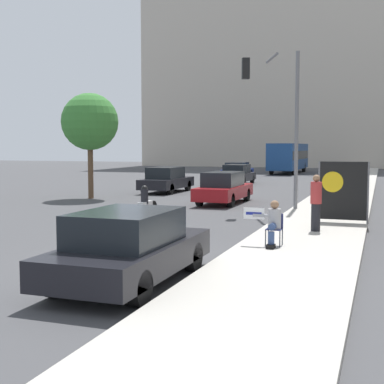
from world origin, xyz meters
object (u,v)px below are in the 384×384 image
protest_banner (343,191)px  street_tree_near_curb (90,122)px  jogger_on_sidewalk (316,202)px  car_on_road_far_lane (237,170)px  motorcycle_on_road (145,204)px  seated_protester (273,222)px  city_bus_on_road (289,156)px  traffic_light_pole (279,105)px  car_on_road_nearest (224,188)px  car_on_road_distant (237,174)px  parked_car_curbside (129,247)px  car_on_road_midblock (166,180)px

protest_banner → street_tree_near_curb: size_ratio=0.38×
jogger_on_sidewalk → protest_banner: protest_banner is taller
car_on_road_far_lane → motorcycle_on_road: 28.17m
seated_protester → city_bus_on_road: size_ratio=0.10×
traffic_light_pole → city_bus_on_road: bearing=98.6°
car_on_road_nearest → car_on_road_distant: car_on_road_nearest is taller
jogger_on_sidewalk → traffic_light_pole: (-2.20, 5.62, 3.39)m
city_bus_on_road → street_tree_near_curb: (-5.19, -31.51, 2.23)m
jogger_on_sidewalk → parked_car_curbside: jogger_on_sidewalk is taller
parked_car_curbside → car_on_road_nearest: size_ratio=0.92×
parked_car_curbside → car_on_road_nearest: car_on_road_nearest is taller
car_on_road_far_lane → parked_car_curbside: bearing=-78.5°
seated_protester → motorcycle_on_road: size_ratio=0.57×
parked_car_curbside → street_tree_near_curb: size_ratio=0.80×
car_on_road_far_lane → street_tree_near_curb: size_ratio=0.84×
protest_banner → street_tree_near_curb: street_tree_near_curb is taller
car_on_road_midblock → car_on_road_distant: size_ratio=1.04×
jogger_on_sidewalk → city_bus_on_road: bearing=-113.0°
seated_protester → car_on_road_midblock: bearing=128.5°
seated_protester → traffic_light_pole: bearing=107.2°
street_tree_near_curb → motorcycle_on_road: bearing=-46.2°
car_on_road_nearest → motorcycle_on_road: (-1.34, -6.10, -0.21)m
car_on_road_midblock → motorcycle_on_road: 11.77m
car_on_road_distant → street_tree_near_curb: 14.26m
jogger_on_sidewalk → car_on_road_nearest: size_ratio=0.36×
seated_protester → jogger_on_sidewalk: bearing=82.9°
car_on_road_distant → car_on_road_far_lane: (-2.23, 8.54, -0.03)m
seated_protester → motorcycle_on_road: 7.52m
motorcycle_on_road → street_tree_near_curb: street_tree_near_curb is taller
protest_banner → city_bus_on_road: 38.33m
protest_banner → city_bus_on_road: bearing=102.1°
car_on_road_midblock → car_on_road_distant: 8.51m
parked_car_curbside → street_tree_near_curb: 18.44m
car_on_road_midblock → city_bus_on_road: bearing=83.7°
protest_banner → car_on_road_midblock: (-10.92, 10.89, -0.47)m
jogger_on_sidewalk → car_on_road_far_lane: size_ratio=0.37×
jogger_on_sidewalk → city_bus_on_road: 40.31m
traffic_light_pole → car_on_road_midblock: size_ratio=1.40×
car_on_road_far_lane → street_tree_near_curb: bearing=-96.0°
seated_protester → protest_banner: protest_banner is taller
parked_car_curbside → car_on_road_midblock: car_on_road_midblock is taller
jogger_on_sidewalk → car_on_road_distant: 22.72m
car_on_road_nearest → street_tree_near_curb: 8.01m
car_on_road_far_lane → city_bus_on_road: 10.32m
motorcycle_on_road → parked_car_curbside: bearing=-67.2°
seated_protester → parked_car_curbside: parked_car_curbside is taller
protest_banner → car_on_road_midblock: 15.43m
seated_protester → car_on_road_distant: car_on_road_distant is taller
street_tree_near_curb → protest_banner: bearing=-24.3°
protest_banner → traffic_light_pole: 5.50m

